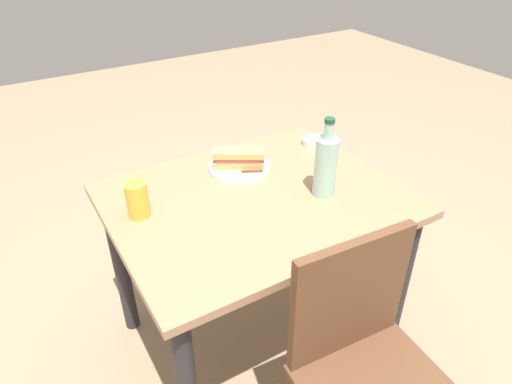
{
  "coord_description": "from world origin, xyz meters",
  "views": [
    {
      "loc": [
        0.69,
        1.16,
        1.61
      ],
      "look_at": [
        0.0,
        0.0,
        0.75
      ],
      "focal_mm": 32.34,
      "sensor_mm": 36.0,
      "label": 1
    }
  ],
  "objects_px": {
    "chair_far": "(365,362)",
    "beer_glass": "(137,199)",
    "dining_table": "(256,225)",
    "olive_bowl": "(313,142)",
    "plate_near": "(239,167)",
    "baguette_sandwich_near": "(239,158)",
    "water_bottle": "(326,165)",
    "knife_near": "(242,172)"
  },
  "relations": [
    {
      "from": "chair_far",
      "to": "beer_glass",
      "type": "xyz_separation_m",
      "value": [
        0.39,
        -0.7,
        0.29
      ]
    },
    {
      "from": "dining_table",
      "to": "beer_glass",
      "type": "bearing_deg",
      "value": -15.1
    },
    {
      "from": "olive_bowl",
      "to": "plate_near",
      "type": "bearing_deg",
      "value": 3.02
    },
    {
      "from": "chair_far",
      "to": "beer_glass",
      "type": "distance_m",
      "value": 0.85
    },
    {
      "from": "chair_far",
      "to": "olive_bowl",
      "type": "xyz_separation_m",
      "value": [
        -0.41,
        -0.81,
        0.25
      ]
    },
    {
      "from": "baguette_sandwich_near",
      "to": "chair_far",
      "type": "bearing_deg",
      "value": 87.19
    },
    {
      "from": "chair_far",
      "to": "plate_near",
      "type": "relative_size",
      "value": 3.65
    },
    {
      "from": "chair_far",
      "to": "dining_table",
      "type": "bearing_deg",
      "value": -89.44
    },
    {
      "from": "plate_near",
      "to": "beer_glass",
      "type": "distance_m",
      "value": 0.44
    },
    {
      "from": "chair_far",
      "to": "water_bottle",
      "type": "bearing_deg",
      "value": -113.07
    },
    {
      "from": "knife_near",
      "to": "water_bottle",
      "type": "relative_size",
      "value": 0.57
    },
    {
      "from": "baguette_sandwich_near",
      "to": "beer_glass",
      "type": "xyz_separation_m",
      "value": [
        0.43,
        0.1,
        0.01
      ]
    },
    {
      "from": "plate_near",
      "to": "knife_near",
      "type": "xyz_separation_m",
      "value": [
        0.02,
        0.05,
        0.01
      ]
    },
    {
      "from": "knife_near",
      "to": "water_bottle",
      "type": "height_order",
      "value": "water_bottle"
    },
    {
      "from": "chair_far",
      "to": "baguette_sandwich_near",
      "type": "relative_size",
      "value": 4.28
    },
    {
      "from": "water_bottle",
      "to": "beer_glass",
      "type": "distance_m",
      "value": 0.64
    },
    {
      "from": "dining_table",
      "to": "beer_glass",
      "type": "distance_m",
      "value": 0.44
    },
    {
      "from": "olive_bowl",
      "to": "beer_glass",
      "type": "bearing_deg",
      "value": 8.29
    },
    {
      "from": "dining_table",
      "to": "water_bottle",
      "type": "xyz_separation_m",
      "value": [
        -0.21,
        0.1,
        0.24
      ]
    },
    {
      "from": "dining_table",
      "to": "water_bottle",
      "type": "bearing_deg",
      "value": 154.17
    },
    {
      "from": "dining_table",
      "to": "baguette_sandwich_near",
      "type": "bearing_deg",
      "value": -102.56
    },
    {
      "from": "beer_glass",
      "to": "knife_near",
      "type": "bearing_deg",
      "value": -173.63
    },
    {
      "from": "plate_near",
      "to": "beer_glass",
      "type": "relative_size",
      "value": 1.94
    },
    {
      "from": "water_bottle",
      "to": "olive_bowl",
      "type": "height_order",
      "value": "water_bottle"
    },
    {
      "from": "chair_far",
      "to": "plate_near",
      "type": "distance_m",
      "value": 0.83
    },
    {
      "from": "plate_near",
      "to": "knife_near",
      "type": "height_order",
      "value": "knife_near"
    },
    {
      "from": "plate_near",
      "to": "baguette_sandwich_near",
      "type": "relative_size",
      "value": 1.17
    },
    {
      "from": "baguette_sandwich_near",
      "to": "water_bottle",
      "type": "relative_size",
      "value": 0.7
    },
    {
      "from": "water_bottle",
      "to": "beer_glass",
      "type": "relative_size",
      "value": 2.36
    },
    {
      "from": "knife_near",
      "to": "plate_near",
      "type": "bearing_deg",
      "value": -108.99
    },
    {
      "from": "chair_far",
      "to": "plate_near",
      "type": "height_order",
      "value": "chair_far"
    },
    {
      "from": "chair_far",
      "to": "olive_bowl",
      "type": "bearing_deg",
      "value": -116.55
    },
    {
      "from": "dining_table",
      "to": "water_bottle",
      "type": "relative_size",
      "value": 3.47
    },
    {
      "from": "dining_table",
      "to": "knife_near",
      "type": "height_order",
      "value": "knife_near"
    },
    {
      "from": "dining_table",
      "to": "baguette_sandwich_near",
      "type": "height_order",
      "value": "baguette_sandwich_near"
    },
    {
      "from": "knife_near",
      "to": "beer_glass",
      "type": "distance_m",
      "value": 0.42
    },
    {
      "from": "plate_near",
      "to": "knife_near",
      "type": "bearing_deg",
      "value": 71.01
    },
    {
      "from": "olive_bowl",
      "to": "knife_near",
      "type": "bearing_deg",
      "value": 10.33
    },
    {
      "from": "chair_far",
      "to": "baguette_sandwich_near",
      "type": "height_order",
      "value": "chair_far"
    },
    {
      "from": "beer_glass",
      "to": "olive_bowl",
      "type": "distance_m",
      "value": 0.81
    },
    {
      "from": "dining_table",
      "to": "water_bottle",
      "type": "height_order",
      "value": "water_bottle"
    },
    {
      "from": "water_bottle",
      "to": "chair_far",
      "type": "bearing_deg",
      "value": 66.93
    }
  ]
}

